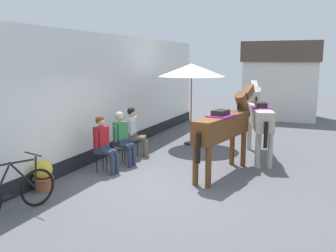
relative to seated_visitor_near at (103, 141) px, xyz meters
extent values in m
plane|color=#56565B|center=(1.63, 2.87, -0.78)|extent=(40.00, 40.00, 0.00)
cube|color=white|center=(-0.92, 1.37, 0.92)|extent=(0.30, 14.00, 3.40)
cube|color=black|center=(-0.90, 1.37, -0.60)|extent=(0.34, 14.00, 0.36)
cube|color=silver|center=(3.03, 10.53, 0.52)|extent=(3.20, 2.40, 2.60)
cube|color=brown|center=(3.03, 10.53, 2.27)|extent=(3.40, 2.60, 0.90)
cylinder|color=black|center=(-0.06, 0.01, -0.31)|extent=(0.34, 0.34, 0.03)
cylinder|color=black|center=(0.07, -0.01, -0.55)|extent=(0.02, 0.02, 0.45)
cylinder|color=black|center=(-0.12, 0.14, -0.55)|extent=(0.02, 0.02, 0.45)
cylinder|color=black|center=(-0.15, -0.11, -0.55)|extent=(0.02, 0.02, 0.45)
cube|color=#2D3851|center=(-0.06, 0.01, -0.20)|extent=(0.27, 0.35, 0.20)
cube|color=maroon|center=(-0.06, 0.01, 0.12)|extent=(0.26, 0.36, 0.44)
sphere|color=tan|center=(-0.06, 0.01, 0.47)|extent=(0.20, 0.20, 0.20)
sphere|color=#593319|center=(-0.08, 0.01, 0.50)|extent=(0.22, 0.22, 0.22)
cylinder|color=#2D3851|center=(0.13, 0.07, -0.25)|extent=(0.39, 0.17, 0.13)
cylinder|color=#2D3851|center=(0.32, 0.04, -0.55)|extent=(0.11, 0.11, 0.46)
cylinder|color=#2D3851|center=(0.12, -0.09, -0.25)|extent=(0.39, 0.17, 0.13)
cylinder|color=#2D3851|center=(0.30, -0.12, -0.55)|extent=(0.11, 0.11, 0.46)
cylinder|color=maroon|center=(-0.02, 0.20, 0.07)|extent=(0.09, 0.09, 0.42)
cylinder|color=maroon|center=(-0.07, -0.19, 0.07)|extent=(0.09, 0.09, 0.42)
cylinder|color=gold|center=(0.02, 0.79, -0.31)|extent=(0.34, 0.34, 0.03)
cylinder|color=black|center=(0.15, 0.75, -0.55)|extent=(0.02, 0.02, 0.45)
cylinder|color=black|center=(-0.02, 0.92, -0.55)|extent=(0.02, 0.02, 0.45)
cylinder|color=black|center=(-0.08, 0.69, -0.55)|extent=(0.02, 0.02, 0.45)
cube|color=#2D3851|center=(0.02, 0.79, -0.20)|extent=(0.31, 0.37, 0.20)
cube|color=#337247|center=(0.02, 0.79, 0.12)|extent=(0.30, 0.38, 0.44)
sphere|color=tan|center=(0.02, 0.79, 0.47)|extent=(0.20, 0.20, 0.20)
sphere|color=#B2A38E|center=(0.00, 0.79, 0.50)|extent=(0.22, 0.22, 0.22)
cylinder|color=#2D3851|center=(0.22, 0.82, -0.25)|extent=(0.40, 0.22, 0.13)
cylinder|color=#2D3851|center=(0.41, 0.77, -0.55)|extent=(0.11, 0.11, 0.46)
cylinder|color=#2D3851|center=(0.18, 0.66, -0.25)|extent=(0.40, 0.22, 0.13)
cylinder|color=#2D3851|center=(0.37, 0.61, -0.55)|extent=(0.11, 0.11, 0.46)
cylinder|color=#337247|center=(0.09, 0.98, 0.07)|extent=(0.09, 0.09, 0.42)
cylinder|color=#337247|center=(-0.01, 0.59, 0.07)|extent=(0.09, 0.09, 0.42)
cylinder|color=#194C99|center=(-0.10, 1.65, -0.31)|extent=(0.34, 0.34, 0.03)
cylinder|color=black|center=(0.04, 1.69, -0.55)|extent=(0.02, 0.02, 0.45)
cylinder|color=black|center=(-0.20, 1.74, -0.55)|extent=(0.02, 0.02, 0.45)
cylinder|color=black|center=(-0.13, 1.51, -0.55)|extent=(0.02, 0.02, 0.45)
cube|color=brown|center=(-0.10, 1.65, -0.20)|extent=(0.32, 0.37, 0.20)
cube|color=silver|center=(-0.10, 1.65, 0.12)|extent=(0.31, 0.39, 0.44)
sphere|color=tan|center=(-0.10, 1.65, 0.47)|extent=(0.20, 0.20, 0.20)
sphere|color=black|center=(-0.12, 1.64, 0.50)|extent=(0.22, 0.22, 0.22)
cylinder|color=brown|center=(0.06, 1.78, -0.25)|extent=(0.40, 0.23, 0.13)
cylinder|color=brown|center=(0.24, 1.83, -0.55)|extent=(0.11, 0.11, 0.46)
cylinder|color=brown|center=(0.11, 1.62, -0.25)|extent=(0.40, 0.23, 0.13)
cylinder|color=brown|center=(0.29, 1.68, -0.55)|extent=(0.11, 0.11, 0.46)
cylinder|color=silver|center=(-0.14, 1.84, 0.07)|extent=(0.09, 0.09, 0.42)
cylinder|color=silver|center=(-0.02, 1.46, 0.07)|extent=(0.09, 0.09, 0.42)
cube|color=brown|center=(2.67, 0.89, 0.38)|extent=(0.85, 2.24, 0.52)
cylinder|color=brown|center=(2.70, 1.88, -0.33)|extent=(0.13, 0.13, 0.90)
cylinder|color=brown|center=(3.00, 1.82, -0.33)|extent=(0.13, 0.13, 0.90)
cylinder|color=brown|center=(2.33, -0.03, -0.33)|extent=(0.13, 0.13, 0.90)
cylinder|color=brown|center=(2.64, -0.09, -0.33)|extent=(0.13, 0.13, 0.90)
cylinder|color=brown|center=(2.89, 2.06, 0.77)|extent=(0.39, 0.67, 0.73)
cube|color=brown|center=(2.96, 2.40, 1.08)|extent=(0.28, 0.55, 0.40)
cube|color=black|center=(2.89, 2.04, 0.91)|extent=(0.16, 0.63, 0.48)
cylinder|color=black|center=(2.45, -0.23, 0.11)|extent=(0.12, 0.12, 0.65)
cube|color=#8C1E8C|center=(2.65, 0.79, 0.66)|extent=(0.61, 0.68, 0.03)
cube|color=black|center=(2.65, 0.79, 0.73)|extent=(0.36, 0.49, 0.12)
cube|color=#B2A899|center=(3.25, 2.78, 0.38)|extent=(1.04, 2.24, 0.52)
cylinder|color=#B2A899|center=(2.82, 3.68, -0.33)|extent=(0.13, 0.13, 0.90)
cylinder|color=#B2A899|center=(3.12, 3.77, -0.33)|extent=(0.13, 0.13, 0.90)
cylinder|color=#B2A899|center=(3.36, 1.82, -0.33)|extent=(0.13, 0.13, 0.90)
cylinder|color=#B2A899|center=(3.66, 1.90, -0.33)|extent=(0.13, 0.13, 0.90)
cylinder|color=#B2A899|center=(2.91, 3.93, 0.77)|extent=(0.44, 0.68, 0.73)
cube|color=#B2A899|center=(2.82, 4.26, 1.08)|extent=(0.32, 0.56, 0.40)
cube|color=black|center=(2.92, 3.92, 0.91)|extent=(0.21, 0.62, 0.48)
cylinder|color=black|center=(3.56, 1.69, 0.11)|extent=(0.12, 0.12, 0.65)
cube|color=#8C1E8C|center=(3.27, 2.69, 0.66)|extent=(0.65, 0.72, 0.03)
cube|color=black|center=(3.27, 2.69, 0.73)|extent=(0.39, 0.50, 0.12)
cylinder|color=#A85638|center=(-0.50, -1.55, -0.64)|extent=(0.34, 0.34, 0.28)
cylinder|color=#A85638|center=(-0.50, -1.55, -0.52)|extent=(0.43, 0.43, 0.04)
sphere|color=gold|center=(-0.50, -1.55, -0.34)|extent=(0.40, 0.40, 0.40)
torus|color=black|center=(-0.02, -2.25, -0.42)|extent=(0.22, 0.70, 0.71)
cylinder|color=black|center=(-0.09, -2.53, -0.11)|extent=(0.16, 0.50, 0.60)
cylinder|color=black|center=(-0.19, -2.92, -0.14)|extent=(0.12, 0.35, 0.55)
cylinder|color=black|center=(-0.13, -2.69, 0.15)|extent=(0.23, 0.79, 0.09)
cylinder|color=black|center=(-0.03, -2.28, -0.12)|extent=(0.06, 0.09, 0.60)
cylinder|color=black|center=(-0.03, -2.30, 0.23)|extent=(0.49, 0.15, 0.03)
cylinder|color=black|center=(0.95, 3.68, -0.75)|extent=(0.44, 0.44, 0.06)
cylinder|color=olive|center=(0.95, 3.68, 0.32)|extent=(0.04, 0.04, 2.20)
cone|color=silver|center=(0.95, 3.68, 1.60)|extent=(2.10, 2.10, 0.40)
camera|label=1|loc=(4.72, -7.36, 1.92)|focal=39.35mm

